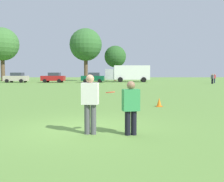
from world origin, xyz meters
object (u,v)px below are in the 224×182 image
player_defender (131,105)px  frisbee (110,92)px  player_thrower (90,101)px  bystander_far_jogger (215,78)px  bystander_sideline_watcher (212,78)px  box_truck (129,73)px  parked_car_center (93,77)px  parked_car_mid_left (53,77)px  parked_car_near_left (16,77)px  traffic_cone (159,102)px

player_defender → frisbee: bearing=165.7°
player_thrower → bystander_far_jogger: size_ratio=1.08×
bystander_far_jogger → bystander_sideline_watcher: bearing=-118.0°
player_defender → bystander_far_jogger: bearing=64.4°
bystander_far_jogger → box_truck: bearing=159.2°
parked_car_center → bystander_far_jogger: size_ratio=2.67×
parked_car_mid_left → parked_car_near_left: bearing=-179.1°
player_defender → parked_car_near_left: 43.38m
parked_car_near_left → bystander_far_jogger: bearing=-4.4°
player_defender → frisbee: 0.70m
frisbee → traffic_cone: frisbee is taller
frisbee → bystander_far_jogger: bystander_far_jogger is taller
traffic_cone → bystander_sideline_watcher: bearing=63.1°
box_truck → bystander_sideline_watcher: bearing=-33.8°
frisbee → bystander_far_jogger: (18.28, 36.81, -0.31)m
player_thrower → bystander_sideline_watcher: player_thrower is taller
traffic_cone → parked_car_center: size_ratio=0.11×
box_truck → parked_car_mid_left: bearing=-169.1°
parked_car_near_left → player_thrower: bearing=-67.5°
frisbee → parked_car_center: bearing=94.3°
box_truck → frisbee: bearing=-95.1°
parked_car_near_left → traffic_cone: bearing=-59.8°
parked_car_center → frisbee: bearing=-85.7°
parked_car_near_left → box_truck: box_truck is taller
player_thrower → traffic_cone: bearing=62.1°
parked_car_near_left → parked_car_center: (13.99, 0.26, 0.00)m
box_truck → player_thrower: bearing=-95.8°
bystander_far_jogger → player_thrower: bearing=-117.1°
parked_car_near_left → bystander_sideline_watcher: (33.59, -5.83, -0.01)m
player_thrower → bystander_sideline_watcher: (17.21, 33.73, -0.06)m
player_defender → box_truck: bearing=85.7°
parked_car_mid_left → player_defender: bearing=-74.8°
parked_car_near_left → parked_car_mid_left: same height
parked_car_mid_left → bystander_far_jogger: (28.51, -2.83, -0.02)m
parked_car_near_left → bystander_far_jogger: 35.34m
traffic_cone → parked_car_mid_left: parked_car_mid_left is taller
player_defender → bystander_far_jogger: size_ratio=0.96×
traffic_cone → parked_car_near_left: (-19.55, 33.55, 0.69)m
player_defender → traffic_cone: bearing=71.8°
bystander_sideline_watcher → traffic_cone: bearing=-116.9°
traffic_cone → bystander_far_jogger: (15.69, 30.83, 0.68)m
player_thrower → parked_car_center: 39.88m
bystander_sideline_watcher → player_thrower: bearing=-117.0°
player_thrower → bystander_far_jogger: (18.86, 36.83, -0.07)m
parked_car_mid_left → parked_car_center: (7.26, 0.15, 0.00)m
frisbee → parked_car_near_left: bearing=113.2°
box_truck → parked_car_near_left: bearing=-172.3°
player_thrower → bystander_sideline_watcher: bearing=63.0°
player_defender → parked_car_near_left: parked_car_near_left is taller
player_defender → bystander_far_jogger: 40.98m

